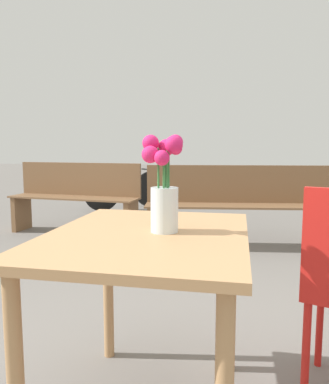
% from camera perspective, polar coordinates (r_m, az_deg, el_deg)
% --- Properties ---
extents(table_front, '(0.79, 0.96, 0.74)m').
position_cam_1_polar(table_front, '(1.40, -2.60, -10.69)').
color(table_front, tan).
rests_on(table_front, ground_plane).
extents(flower_vase, '(0.15, 0.16, 0.36)m').
position_cam_1_polar(flower_vase, '(1.36, -0.04, 0.50)').
color(flower_vase, silver).
rests_on(flower_vase, table_front).
extents(bench_near, '(1.95, 0.47, 0.85)m').
position_cam_1_polar(bench_near, '(4.00, 11.13, -1.40)').
color(bench_near, brown).
rests_on(bench_near, ground_plane).
extents(bench_middle, '(1.64, 0.62, 0.85)m').
position_cam_1_polar(bench_middle, '(4.66, -13.29, -0.46)').
color(bench_middle, brown).
rests_on(bench_middle, ground_plane).
extents(bicycle, '(1.22, 0.95, 0.72)m').
position_cam_1_polar(bicycle, '(6.33, -5.67, 0.38)').
color(bicycle, black).
rests_on(bicycle, ground_plane).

